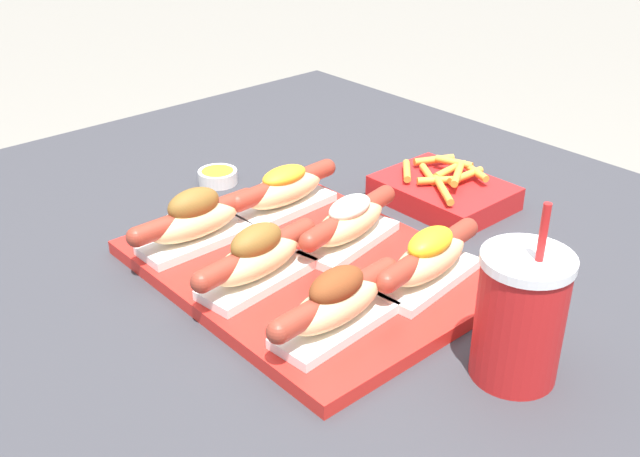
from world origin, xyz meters
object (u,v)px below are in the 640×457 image
(hot_dog_5, at_px, (429,259))
(drink_cup, at_px, (520,316))
(hot_dog_3, at_px, (285,189))
(sauce_bowl, at_px, (218,176))
(hot_dog_2, at_px, (336,303))
(serving_tray, at_px, (308,267))
(fries_basket, at_px, (444,191))
(hot_dog_0, at_px, (195,220))
(hot_dog_4, at_px, (350,222))
(hot_dog_1, at_px, (257,258))

(hot_dog_5, distance_m, drink_cup, 0.17)
(hot_dog_3, xyz_separation_m, sauce_bowl, (-0.18, 0.00, -0.04))
(hot_dog_2, xyz_separation_m, drink_cup, (0.16, 0.10, 0.02))
(serving_tray, distance_m, fries_basket, 0.29)
(hot_dog_3, bearing_deg, hot_dog_2, -28.40)
(hot_dog_0, bearing_deg, drink_cup, 14.45)
(hot_dog_4, relative_size, fries_basket, 1.02)
(hot_dog_4, relative_size, hot_dog_5, 0.99)
(hot_dog_2, xyz_separation_m, hot_dog_3, (-0.26, 0.14, -0.00))
(hot_dog_1, distance_m, hot_dog_3, 0.20)
(serving_tray, relative_size, hot_dog_2, 2.21)
(serving_tray, relative_size, fries_basket, 2.28)
(drink_cup, xyz_separation_m, fries_basket, (-0.31, 0.26, -0.05))
(hot_dog_3, bearing_deg, hot_dog_0, -90.12)
(sauce_bowl, bearing_deg, drink_cup, -4.24)
(hot_dog_1, height_order, drink_cup, drink_cup)
(hot_dog_3, bearing_deg, hot_dog_5, 1.05)
(hot_dog_3, bearing_deg, sauce_bowl, 178.77)
(serving_tray, distance_m, hot_dog_2, 0.16)
(serving_tray, bearing_deg, hot_dog_5, 28.82)
(serving_tray, relative_size, sauce_bowl, 6.91)
(serving_tray, bearing_deg, hot_dog_1, -90.68)
(hot_dog_0, distance_m, hot_dog_3, 0.15)
(hot_dog_4, xyz_separation_m, sauce_bowl, (-0.31, 0.00, -0.04))
(hot_dog_3, distance_m, hot_dog_4, 0.13)
(hot_dog_2, distance_m, hot_dog_5, 0.15)
(hot_dog_0, bearing_deg, fries_basket, 73.10)
(hot_dog_5, bearing_deg, sauce_bowl, -179.86)
(hot_dog_4, bearing_deg, hot_dog_2, -47.73)
(fries_basket, bearing_deg, hot_dog_0, -106.90)
(hot_dog_3, relative_size, fries_basket, 1.04)
(serving_tray, distance_m, drink_cup, 0.30)
(drink_cup, bearing_deg, hot_dog_0, -165.55)
(hot_dog_0, relative_size, hot_dog_1, 1.01)
(fries_basket, bearing_deg, hot_dog_3, -117.09)
(hot_dog_4, bearing_deg, hot_dog_3, 179.80)
(drink_cup, bearing_deg, serving_tray, -174.43)
(hot_dog_1, xyz_separation_m, hot_dog_4, (0.00, 0.15, -0.00))
(hot_dog_3, bearing_deg, fries_basket, 62.91)
(hot_dog_0, relative_size, hot_dog_2, 1.00)
(hot_dog_2, height_order, fries_basket, hot_dog_2)
(serving_tray, relative_size, drink_cup, 2.15)
(hot_dog_1, height_order, sauce_bowl, hot_dog_1)
(hot_dog_0, relative_size, hot_dog_4, 1.02)
(hot_dog_0, xyz_separation_m, hot_dog_4, (0.14, 0.15, -0.00))
(hot_dog_4, height_order, drink_cup, drink_cup)
(hot_dog_0, height_order, hot_dog_1, hot_dog_0)
(drink_cup, bearing_deg, fries_basket, 140.35)
(drink_cup, bearing_deg, hot_dog_4, 172.09)
(serving_tray, xyz_separation_m, hot_dog_0, (-0.13, -0.08, 0.04))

